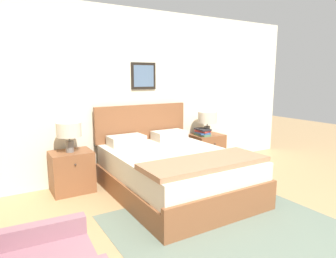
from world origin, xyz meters
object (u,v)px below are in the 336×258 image
(nightstand_by_door, at_px, (206,150))
(bed, at_px, (174,171))
(table_lamp_near_window, at_px, (69,131))
(table_lamp_by_door, at_px, (207,118))
(nightstand_near_window, at_px, (72,172))

(nightstand_by_door, bearing_deg, bed, -145.90)
(table_lamp_near_window, distance_m, table_lamp_by_door, 2.34)
(nightstand_near_window, height_order, nightstand_by_door, same)
(bed, xyz_separation_m, nightstand_near_window, (-1.17, 0.79, -0.03))
(nightstand_near_window, bearing_deg, nightstand_by_door, 0.00)
(bed, distance_m, nightstand_near_window, 1.41)
(bed, height_order, table_lamp_near_window, bed)
(bed, relative_size, table_lamp_by_door, 5.07)
(bed, xyz_separation_m, nightstand_by_door, (1.17, 0.79, -0.03))
(nightstand_near_window, bearing_deg, bed, -34.10)
(nightstand_near_window, xyz_separation_m, nightstand_by_door, (2.34, 0.00, 0.00))
(bed, bearing_deg, nightstand_by_door, 34.10)
(nightstand_near_window, xyz_separation_m, table_lamp_near_window, (-0.01, -0.02, 0.57))
(nightstand_near_window, xyz_separation_m, table_lamp_by_door, (2.33, -0.02, 0.57))
(nightstand_by_door, xyz_separation_m, table_lamp_by_door, (-0.01, -0.02, 0.57))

